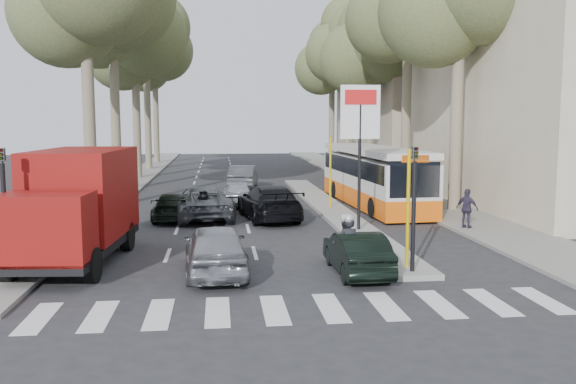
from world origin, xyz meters
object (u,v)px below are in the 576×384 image
red_truck (77,204)px  city_bus (374,175)px  silver_hatchback (216,249)px  motorcycle (347,247)px  dark_hatchback (357,253)px

red_truck → city_bus: bearing=47.2°
city_bus → silver_hatchback: bearing=-124.3°
silver_hatchback → red_truck: (-4.14, 1.85, 1.08)m
motorcycle → dark_hatchback: bearing=9.2°
red_truck → motorcycle: red_truck is taller
red_truck → motorcycle: (7.77, -2.34, -1.00)m
red_truck → motorcycle: 8.18m
silver_hatchback → motorcycle: 3.67m
dark_hatchback → red_truck: (-8.08, 2.27, 1.19)m
red_truck → motorcycle: bearing=-11.9°
dark_hatchback → city_bus: city_bus is taller
silver_hatchback → city_bus: 14.97m
city_bus → motorcycle: 13.89m
red_truck → silver_hatchback: bearing=-19.3°
silver_hatchback → motorcycle: motorcycle is taller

